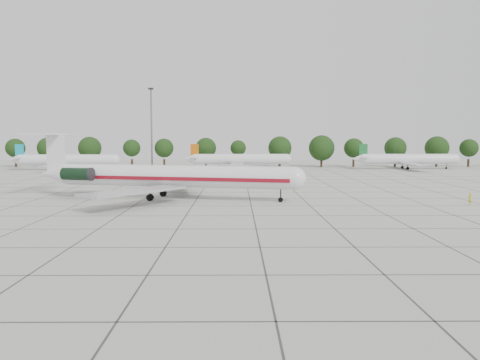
{
  "coord_description": "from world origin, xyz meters",
  "views": [
    {
      "loc": [
        -1.97,
        -62.71,
        9.21
      ],
      "look_at": [
        -1.52,
        0.45,
        3.5
      ],
      "focal_mm": 35.0,
      "sensor_mm": 36.0,
      "label": 1
    }
  ],
  "objects_px": {
    "bg_airliner_d": "(408,159)",
    "bg_airliner_c": "(240,159)",
    "ground_crew": "(470,199)",
    "floodlight_mast": "(151,122)",
    "bg_airliner_b": "(66,160)",
    "main_airliner": "(160,176)"
  },
  "relations": [
    {
      "from": "bg_airliner_d",
      "to": "bg_airliner_c",
      "type": "bearing_deg",
      "value": -179.79
    },
    {
      "from": "ground_crew",
      "to": "floodlight_mast",
      "type": "relative_size",
      "value": 0.06
    },
    {
      "from": "bg_airliner_d",
      "to": "ground_crew",
      "type": "bearing_deg",
      "value": -103.97
    },
    {
      "from": "bg_airliner_b",
      "to": "bg_airliner_d",
      "type": "bearing_deg",
      "value": 2.23
    },
    {
      "from": "ground_crew",
      "to": "floodlight_mast",
      "type": "height_order",
      "value": "floodlight_mast"
    },
    {
      "from": "bg_airliner_d",
      "to": "main_airliner",
      "type": "bearing_deg",
      "value": -132.86
    },
    {
      "from": "bg_airliner_b",
      "to": "bg_airliner_c",
      "type": "bearing_deg",
      "value": 4.26
    },
    {
      "from": "main_airliner",
      "to": "bg_airliner_b",
      "type": "xyz_separation_m",
      "value": [
        -37.05,
        63.04,
        -0.61
      ]
    },
    {
      "from": "bg_airliner_b",
      "to": "floodlight_mast",
      "type": "relative_size",
      "value": 1.11
    },
    {
      "from": "ground_crew",
      "to": "bg_airliner_d",
      "type": "height_order",
      "value": "bg_airliner_d"
    },
    {
      "from": "ground_crew",
      "to": "bg_airliner_b",
      "type": "distance_m",
      "value": 106.72
    },
    {
      "from": "bg_airliner_d",
      "to": "bg_airliner_b",
      "type": "bearing_deg",
      "value": -177.77
    },
    {
      "from": "bg_airliner_d",
      "to": "floodlight_mast",
      "type": "relative_size",
      "value": 1.11
    },
    {
      "from": "ground_crew",
      "to": "floodlight_mast",
      "type": "xyz_separation_m",
      "value": [
        -60.29,
        90.83,
        13.49
      ]
    },
    {
      "from": "main_airliner",
      "to": "floodlight_mast",
      "type": "distance_m",
      "value": 86.52
    },
    {
      "from": "bg_airliner_b",
      "to": "ground_crew",
      "type": "bearing_deg",
      "value": -40.73
    },
    {
      "from": "bg_airliner_d",
      "to": "floodlight_mast",
      "type": "bearing_deg",
      "value": 167.55
    },
    {
      "from": "floodlight_mast",
      "to": "main_airliner",
      "type": "bearing_deg",
      "value": -78.93
    },
    {
      "from": "ground_crew",
      "to": "bg_airliner_b",
      "type": "xyz_separation_m",
      "value": [
        -80.85,
        69.62,
        2.11
      ]
    },
    {
      "from": "main_airliner",
      "to": "ground_crew",
      "type": "relative_size",
      "value": 26.35
    },
    {
      "from": "main_airliner",
      "to": "bg_airliner_b",
      "type": "height_order",
      "value": "main_airliner"
    },
    {
      "from": "bg_airliner_c",
      "to": "bg_airliner_d",
      "type": "relative_size",
      "value": 1.0
    }
  ]
}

